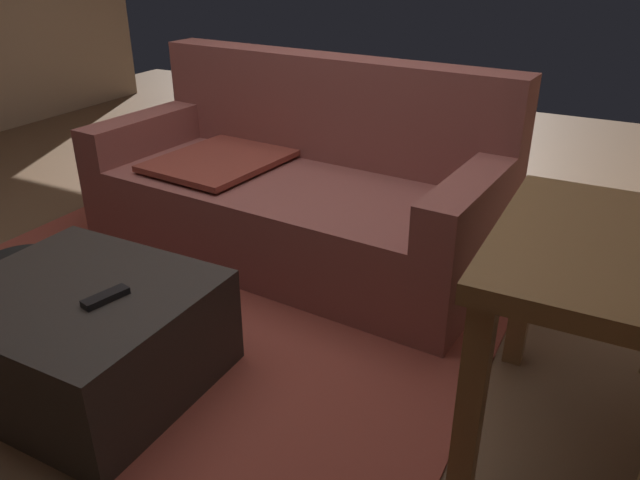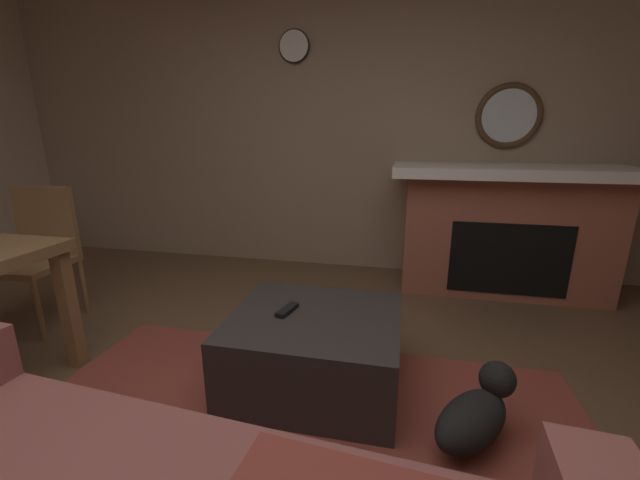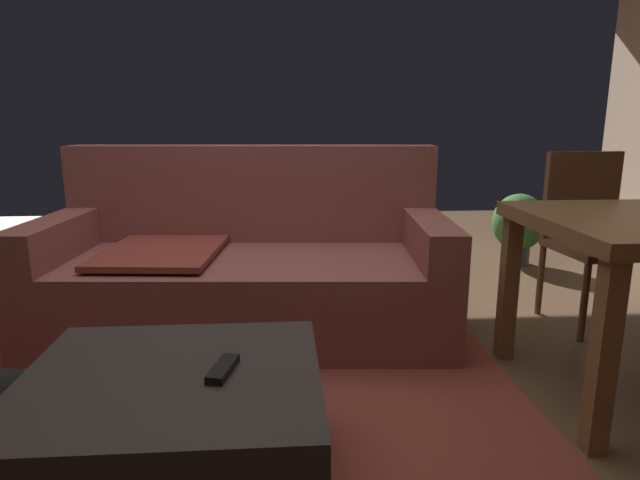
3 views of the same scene
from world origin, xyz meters
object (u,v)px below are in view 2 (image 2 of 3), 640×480
at_px(tv_remote, 287,310).
at_px(dining_chair_south, 38,248).
at_px(wall_clock, 294,46).
at_px(round_wall_mirror, 509,116).
at_px(ottoman_coffee_table, 315,350).
at_px(fireplace, 503,228).
at_px(small_dog, 476,413).

height_order(tv_remote, dining_chair_south, dining_chair_south).
height_order(dining_chair_south, wall_clock, wall_clock).
bearing_deg(round_wall_mirror, tv_remote, 54.07).
distance_m(round_wall_mirror, ottoman_coffee_table, 2.56).
relative_size(fireplace, tv_remote, 11.33).
bearing_deg(dining_chair_south, round_wall_mirror, -154.35).
distance_m(ottoman_coffee_table, wall_clock, 2.70).
distance_m(fireplace, wall_clock, 2.39).
relative_size(tv_remote, wall_clock, 0.56).
relative_size(round_wall_mirror, ottoman_coffee_table, 0.62).
relative_size(round_wall_mirror, dining_chair_south, 0.56).
xyz_separation_m(ottoman_coffee_table, small_dog, (-0.74, 0.28, -0.03)).
distance_m(ottoman_coffee_table, tv_remote, 0.26).
relative_size(ottoman_coffee_table, wall_clock, 2.99).
relative_size(round_wall_mirror, tv_remote, 3.28).
height_order(dining_chair_south, small_dog, dining_chair_south).
distance_m(tv_remote, wall_clock, 2.53).
xyz_separation_m(tv_remote, wall_clock, (0.47, -1.88, 1.61)).
height_order(fireplace, small_dog, fireplace).
relative_size(dining_chair_south, small_dog, 2.06).
bearing_deg(round_wall_mirror, wall_clock, -0.00).
bearing_deg(wall_clock, tv_remote, 104.05).
height_order(fireplace, ottoman_coffee_table, fireplace).
distance_m(dining_chair_south, small_dog, 2.85).
distance_m(round_wall_mirror, wall_clock, 1.93).
distance_m(fireplace, round_wall_mirror, 0.94).
bearing_deg(dining_chair_south, tv_remote, 170.05).
height_order(fireplace, wall_clock, wall_clock).
relative_size(tv_remote, small_dog, 0.36).
distance_m(fireplace, dining_chair_south, 3.48).
height_order(round_wall_mirror, small_dog, round_wall_mirror).
relative_size(round_wall_mirror, wall_clock, 1.85).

